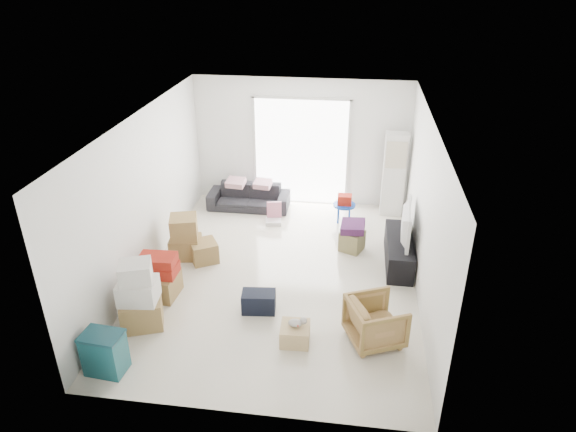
# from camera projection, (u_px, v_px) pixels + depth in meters

# --- Properties ---
(room_shell) EXTENTS (4.98, 6.48, 3.18)m
(room_shell) POSITION_uv_depth(u_px,v_px,m) (280.00, 203.00, 8.13)
(room_shell) COLOR beige
(room_shell) RESTS_ON ground
(sliding_door) EXTENTS (2.10, 0.04, 2.33)m
(sliding_door) POSITION_uv_depth(u_px,v_px,m) (301.00, 148.00, 10.81)
(sliding_door) COLOR white
(sliding_door) RESTS_ON room_shell
(ac_tower) EXTENTS (0.45, 0.30, 1.75)m
(ac_tower) POSITION_uv_depth(u_px,v_px,m) (394.00, 175.00, 10.45)
(ac_tower) COLOR silver
(ac_tower) RESTS_ON room_shell
(tv_console) EXTENTS (0.44, 1.46, 0.49)m
(tv_console) POSITION_uv_depth(u_px,v_px,m) (399.00, 251.00, 8.97)
(tv_console) COLOR black
(tv_console) RESTS_ON room_shell
(television) EXTENTS (0.69, 1.11, 0.14)m
(television) POSITION_uv_depth(u_px,v_px,m) (401.00, 235.00, 8.83)
(television) COLOR black
(television) RESTS_ON tv_console
(sofa) EXTENTS (1.72, 0.50, 0.67)m
(sofa) POSITION_uv_depth(u_px,v_px,m) (249.00, 193.00, 10.93)
(sofa) COLOR #28282D
(sofa) RESTS_ON room_shell
(pillow_left) EXTENTS (0.46, 0.38, 0.13)m
(pillow_left) POSITION_uv_depth(u_px,v_px,m) (235.00, 176.00, 10.74)
(pillow_left) COLOR #CC94A1
(pillow_left) RESTS_ON sofa
(pillow_right) EXTENTS (0.41, 0.34, 0.13)m
(pillow_right) POSITION_uv_depth(u_px,v_px,m) (263.00, 177.00, 10.68)
(pillow_right) COLOR #CC94A1
(pillow_right) RESTS_ON sofa
(armchair) EXTENTS (0.89, 0.91, 0.73)m
(armchair) POSITION_uv_depth(u_px,v_px,m) (376.00, 320.00, 7.08)
(armchair) COLOR #AE7E4D
(armchair) RESTS_ON room_shell
(storage_bins) EXTENTS (0.55, 0.41, 0.60)m
(storage_bins) POSITION_uv_depth(u_px,v_px,m) (105.00, 353.00, 6.58)
(storage_bins) COLOR #17525A
(storage_bins) RESTS_ON room_shell
(box_stack_a) EXTENTS (0.71, 0.65, 1.06)m
(box_stack_a) POSITION_uv_depth(u_px,v_px,m) (139.00, 298.00, 7.34)
(box_stack_a) COLOR olive
(box_stack_a) RESTS_ON room_shell
(box_stack_b) EXTENTS (0.59, 0.57, 0.72)m
(box_stack_b) POSITION_uv_depth(u_px,v_px,m) (159.00, 277.00, 8.07)
(box_stack_b) COLOR olive
(box_stack_b) RESTS_ON room_shell
(box_stack_c) EXTENTS (0.59, 0.56, 0.80)m
(box_stack_c) POSITION_uv_depth(u_px,v_px,m) (185.00, 238.00, 9.10)
(box_stack_c) COLOR olive
(box_stack_c) RESTS_ON room_shell
(loose_box) EXTENTS (0.60, 0.60, 0.37)m
(loose_box) POSITION_uv_depth(u_px,v_px,m) (204.00, 251.00, 9.07)
(loose_box) COLOR olive
(loose_box) RESTS_ON room_shell
(duffel_bag) EXTENTS (0.53, 0.35, 0.32)m
(duffel_bag) POSITION_uv_depth(u_px,v_px,m) (259.00, 302.00, 7.79)
(duffel_bag) COLOR black
(duffel_bag) RESTS_ON room_shell
(ottoman) EXTENTS (0.50, 0.50, 0.38)m
(ottoman) POSITION_uv_depth(u_px,v_px,m) (352.00, 241.00, 9.40)
(ottoman) COLOR #908353
(ottoman) RESTS_ON room_shell
(blanket) EXTENTS (0.44, 0.44, 0.14)m
(blanket) POSITION_uv_depth(u_px,v_px,m) (353.00, 228.00, 9.28)
(blanket) COLOR #4B2152
(blanket) RESTS_ON ottoman
(kids_table) EXTENTS (0.45, 0.45, 0.59)m
(kids_table) POSITION_uv_depth(u_px,v_px,m) (344.00, 203.00, 10.32)
(kids_table) COLOR #103FB0
(kids_table) RESTS_ON room_shell
(toy_walker) EXTENTS (0.36, 0.33, 0.43)m
(toy_walker) POSITION_uv_depth(u_px,v_px,m) (274.00, 217.00, 10.41)
(toy_walker) COLOR silver
(toy_walker) RESTS_ON room_shell
(wood_crate) EXTENTS (0.42, 0.42, 0.27)m
(wood_crate) POSITION_uv_depth(u_px,v_px,m) (295.00, 334.00, 7.17)
(wood_crate) COLOR tan
(wood_crate) RESTS_ON room_shell
(plush_bunny) EXTENTS (0.26, 0.15, 0.13)m
(plush_bunny) POSITION_uv_depth(u_px,v_px,m) (297.00, 322.00, 7.08)
(plush_bunny) COLOR #B2ADA8
(plush_bunny) RESTS_ON wood_crate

